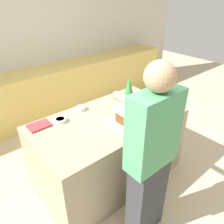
{
  "coord_description": "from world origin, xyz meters",
  "views": [
    {
      "loc": [
        -1.36,
        -1.66,
        2.19
      ],
      "look_at": [
        0.05,
        0.0,
        0.95
      ],
      "focal_mm": 35.0,
      "sensor_mm": 36.0,
      "label": 1
    }
  ],
  "objects_px": {
    "candy_bowl_behind_tray": "(81,108)",
    "candy_bowl_front_corner": "(148,96)",
    "mug": "(167,107)",
    "decorative_tree": "(129,87)",
    "candy_bowl_far_right": "(60,120)",
    "cookbook": "(39,126)",
    "gingerbread_house": "(127,114)",
    "candy_bowl_near_tray_right": "(125,107)",
    "baking_tray": "(127,122)",
    "candy_bowl_beside_tree": "(124,102)",
    "person": "(150,158)"
  },
  "relations": [
    {
      "from": "candy_bowl_behind_tray",
      "to": "candy_bowl_front_corner",
      "type": "bearing_deg",
      "value": -17.95
    },
    {
      "from": "candy_bowl_behind_tray",
      "to": "candy_bowl_front_corner",
      "type": "height_order",
      "value": "candy_bowl_behind_tray"
    },
    {
      "from": "candy_bowl_behind_tray",
      "to": "mug",
      "type": "distance_m",
      "value": 1.04
    },
    {
      "from": "mug",
      "to": "decorative_tree",
      "type": "bearing_deg",
      "value": 98.81
    },
    {
      "from": "candy_bowl_far_right",
      "to": "cookbook",
      "type": "distance_m",
      "value": 0.23
    },
    {
      "from": "gingerbread_house",
      "to": "mug",
      "type": "bearing_deg",
      "value": -12.69
    },
    {
      "from": "cookbook",
      "to": "mug",
      "type": "distance_m",
      "value": 1.48
    },
    {
      "from": "gingerbread_house",
      "to": "candy_bowl_near_tray_right",
      "type": "bearing_deg",
      "value": 49.69
    },
    {
      "from": "candy_bowl_far_right",
      "to": "baking_tray",
      "type": "bearing_deg",
      "value": -40.46
    },
    {
      "from": "baking_tray",
      "to": "candy_bowl_beside_tree",
      "type": "relative_size",
      "value": 3.16
    },
    {
      "from": "baking_tray",
      "to": "candy_bowl_far_right",
      "type": "height_order",
      "value": "candy_bowl_far_right"
    },
    {
      "from": "candy_bowl_far_right",
      "to": "mug",
      "type": "distance_m",
      "value": 1.26
    },
    {
      "from": "candy_bowl_behind_tray",
      "to": "person",
      "type": "height_order",
      "value": "person"
    },
    {
      "from": "candy_bowl_beside_tree",
      "to": "candy_bowl_behind_tray",
      "type": "height_order",
      "value": "candy_bowl_behind_tray"
    },
    {
      "from": "candy_bowl_far_right",
      "to": "mug",
      "type": "bearing_deg",
      "value": -28.56
    },
    {
      "from": "candy_bowl_far_right",
      "to": "candy_bowl_beside_tree",
      "type": "bearing_deg",
      "value": -8.26
    },
    {
      "from": "gingerbread_house",
      "to": "person",
      "type": "xyz_separation_m",
      "value": [
        -0.28,
        -0.58,
        -0.08
      ]
    },
    {
      "from": "candy_bowl_front_corner",
      "to": "candy_bowl_far_right",
      "type": "bearing_deg",
      "value": 170.52
    },
    {
      "from": "mug",
      "to": "person",
      "type": "relative_size",
      "value": 0.06
    },
    {
      "from": "person",
      "to": "mug",
      "type": "bearing_deg",
      "value": 29.0
    },
    {
      "from": "decorative_tree",
      "to": "candy_bowl_behind_tray",
      "type": "xyz_separation_m",
      "value": [
        -0.69,
        0.12,
        -0.12
      ]
    },
    {
      "from": "candy_bowl_far_right",
      "to": "candy_bowl_behind_tray",
      "type": "bearing_deg",
      "value": 15.06
    },
    {
      "from": "person",
      "to": "baking_tray",
      "type": "bearing_deg",
      "value": 64.38
    },
    {
      "from": "cookbook",
      "to": "decorative_tree",
      "type": "bearing_deg",
      "value": -4.86
    },
    {
      "from": "candy_bowl_far_right",
      "to": "person",
      "type": "relative_size",
      "value": 0.07
    },
    {
      "from": "cookbook",
      "to": "person",
      "type": "distance_m",
      "value": 1.23
    },
    {
      "from": "cookbook",
      "to": "candy_bowl_behind_tray",
      "type": "bearing_deg",
      "value": 1.96
    },
    {
      "from": "gingerbread_house",
      "to": "candy_bowl_near_tray_right",
      "type": "xyz_separation_m",
      "value": [
        0.21,
        0.24,
        -0.08
      ]
    },
    {
      "from": "candy_bowl_front_corner",
      "to": "cookbook",
      "type": "xyz_separation_m",
      "value": [
        -1.44,
        0.27,
        -0.01
      ]
    },
    {
      "from": "decorative_tree",
      "to": "mug",
      "type": "relative_size",
      "value": 2.94
    },
    {
      "from": "candy_bowl_beside_tree",
      "to": "cookbook",
      "type": "distance_m",
      "value": 1.09
    },
    {
      "from": "candy_bowl_far_right",
      "to": "person",
      "type": "distance_m",
      "value": 1.09
    },
    {
      "from": "candy_bowl_near_tray_right",
      "to": "cookbook",
      "type": "distance_m",
      "value": 1.03
    },
    {
      "from": "candy_bowl_behind_tray",
      "to": "candy_bowl_front_corner",
      "type": "relative_size",
      "value": 1.21
    },
    {
      "from": "baking_tray",
      "to": "candy_bowl_beside_tree",
      "type": "distance_m",
      "value": 0.46
    },
    {
      "from": "baking_tray",
      "to": "candy_bowl_beside_tree",
      "type": "bearing_deg",
      "value": 50.65
    },
    {
      "from": "candy_bowl_behind_tray",
      "to": "cookbook",
      "type": "distance_m",
      "value": 0.54
    },
    {
      "from": "candy_bowl_behind_tray",
      "to": "decorative_tree",
      "type": "bearing_deg",
      "value": -10.1
    },
    {
      "from": "baking_tray",
      "to": "candy_bowl_behind_tray",
      "type": "relative_size",
      "value": 3.66
    },
    {
      "from": "gingerbread_house",
      "to": "candy_bowl_far_right",
      "type": "bearing_deg",
      "value": 139.57
    },
    {
      "from": "candy_bowl_far_right",
      "to": "gingerbread_house",
      "type": "bearing_deg",
      "value": -40.43
    },
    {
      "from": "candy_bowl_far_right",
      "to": "cookbook",
      "type": "xyz_separation_m",
      "value": [
        -0.22,
        0.07,
        -0.01
      ]
    },
    {
      "from": "cookbook",
      "to": "candy_bowl_near_tray_right",
      "type": "bearing_deg",
      "value": -17.21
    },
    {
      "from": "cookbook",
      "to": "candy_bowl_far_right",
      "type": "bearing_deg",
      "value": -17.36
    },
    {
      "from": "candy_bowl_near_tray_right",
      "to": "person",
      "type": "distance_m",
      "value": 0.95
    },
    {
      "from": "baking_tray",
      "to": "candy_bowl_near_tray_right",
      "type": "relative_size",
      "value": 4.11
    },
    {
      "from": "gingerbread_house",
      "to": "decorative_tree",
      "type": "distance_m",
      "value": 0.64
    },
    {
      "from": "decorative_tree",
      "to": "candy_bowl_beside_tree",
      "type": "height_order",
      "value": "decorative_tree"
    },
    {
      "from": "candy_bowl_far_right",
      "to": "candy_bowl_beside_tree",
      "type": "xyz_separation_m",
      "value": [
        0.85,
        -0.12,
        -0.0
      ]
    },
    {
      "from": "decorative_tree",
      "to": "person",
      "type": "bearing_deg",
      "value": -125.67
    }
  ]
}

